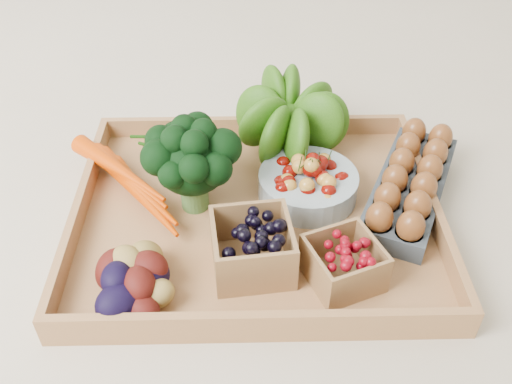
{
  "coord_description": "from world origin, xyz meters",
  "views": [
    {
      "loc": [
        -0.01,
        -0.65,
        0.61
      ],
      "look_at": [
        0.0,
        0.0,
        0.06
      ],
      "focal_mm": 40.0,
      "sensor_mm": 36.0,
      "label": 1
    }
  ],
  "objects_px": {
    "cherry_bowl": "(308,185)",
    "tray": "(256,218)",
    "broccoli": "(193,178)",
    "egg_carton": "(409,189)"
  },
  "relations": [
    {
      "from": "broccoli",
      "to": "egg_carton",
      "type": "height_order",
      "value": "broccoli"
    },
    {
      "from": "tray",
      "to": "cherry_bowl",
      "type": "distance_m",
      "value": 0.1
    },
    {
      "from": "broccoli",
      "to": "egg_carton",
      "type": "bearing_deg",
      "value": 2.46
    },
    {
      "from": "tray",
      "to": "cherry_bowl",
      "type": "bearing_deg",
      "value": 27.41
    },
    {
      "from": "cherry_bowl",
      "to": "tray",
      "type": "bearing_deg",
      "value": -152.59
    },
    {
      "from": "cherry_bowl",
      "to": "egg_carton",
      "type": "relative_size",
      "value": 0.56
    },
    {
      "from": "tray",
      "to": "broccoli",
      "type": "xyz_separation_m",
      "value": [
        -0.1,
        0.02,
        0.06
      ]
    },
    {
      "from": "broccoli",
      "to": "tray",
      "type": "bearing_deg",
      "value": -13.14
    },
    {
      "from": "broccoli",
      "to": "egg_carton",
      "type": "distance_m",
      "value": 0.34
    },
    {
      "from": "cherry_bowl",
      "to": "egg_carton",
      "type": "distance_m",
      "value": 0.16
    }
  ]
}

